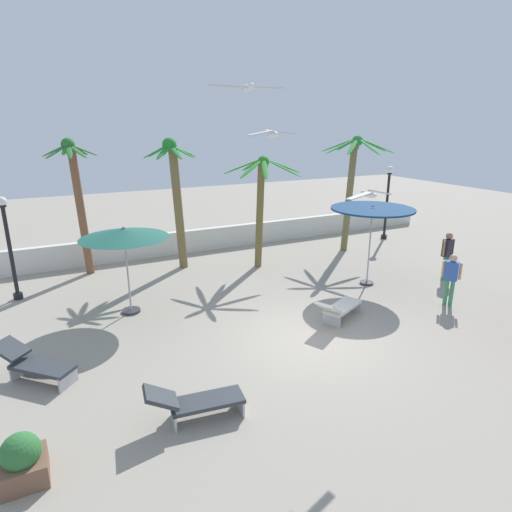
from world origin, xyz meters
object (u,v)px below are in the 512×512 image
Objects in this scene: palm_tree_2 at (77,192)px; lamp_post_1 at (9,246)px; seagull_2 at (247,88)px; palm_tree_3 at (176,189)px; lounge_chair_2 at (34,363)px; seagull_0 at (369,194)px; palm_tree_0 at (352,177)px; guest_0 at (447,251)px; guest_1 at (451,275)px; patio_umbrella_2 at (372,212)px; lamp_post_0 at (387,197)px; lounge_chair_0 at (339,308)px; seagull_1 at (272,133)px; lounge_chair_1 at (195,401)px; planter at (22,461)px; palm_tree_1 at (261,195)px; patio_umbrella_1 at (124,234)px.

palm_tree_2 is 3.06m from lamp_post_1.
palm_tree_2 is 3.58× the size of seagull_2.
palm_tree_2 is at bearing 165.37° from palm_tree_3.
lounge_chair_2 is 1.24× the size of seagull_0.
lamp_post_1 is (-13.05, 0.17, -1.46)m from palm_tree_0.
guest_0 is at bearing -81.70° from palm_tree_0.
patio_umbrella_2 is at bearing 111.74° from guest_1.
palm_tree_0 reaches higher than palm_tree_3.
lamp_post_0 is 1.81× the size of lounge_chair_0.
seagull_1 is (4.53, -2.44, 4.84)m from lounge_chair_2.
palm_tree_2 reaches higher than lounge_chair_2.
lamp_post_0 is at bearing 36.09° from seagull_2.
palm_tree_2 is 10.00m from seagull_2.
lamp_post_1 is at bearing 179.25° from palm_tree_0.
lounge_chair_1 is at bearing -155.70° from lounge_chair_0.
palm_tree_0 reaches higher than guest_1.
seagull_2 is at bearing -59.08° from lamp_post_1.
lamp_post_1 is 9.87m from seagull_2.
palm_tree_0 is at bearing 43.36° from seagull_1.
palm_tree_3 is 10.90m from planter.
guest_1 is 9.01m from seagull_2.
lamp_post_1 is at bearing 144.49° from lounge_chair_0.
guest_0 is (5.21, -4.35, -1.76)m from palm_tree_1.
palm_tree_0 is 13.89m from lounge_chair_2.
patio_umbrella_1 is 10.33m from palm_tree_0.
guest_0 is (10.68, -2.20, -1.34)m from patio_umbrella_1.
planter is (-4.72, -0.62, -4.86)m from seagull_1.
lamp_post_0 reaches higher than planter.
seagull_1 is at bearing -57.21° from lamp_post_1.
palm_tree_0 is 7.52m from palm_tree_3.
lamp_post_0 is 1.06× the size of lamp_post_1.
palm_tree_2 is at bearing 140.09° from guest_1.
palm_tree_1 is 9.70m from lounge_chair_2.
lounge_chair_2 is 8.06m from seagull_0.
seagull_1 is (1.82, 0.42, 4.84)m from lounge_chair_1.
lamp_post_0 is 1.83× the size of lounge_chair_1.
palm_tree_2 reaches higher than patio_umbrella_2.
palm_tree_3 is 10.28m from lamp_post_0.
palm_tree_1 is at bearing 55.23° from lounge_chair_1.
lounge_chair_2 is 2.00× the size of planter.
lounge_chair_2 is at bearing 151.73° from seagull_1.
seagull_1 reaches higher than guest_1.
seagull_1 reaches higher than lounge_chair_1.
lounge_chair_1 is 2.91m from planter.
patio_umbrella_1 is 4.29m from palm_tree_3.
guest_1 is at bearing 10.26° from seagull_1.
seagull_0 is at bearing 2.32° from planter.
seagull_2 is at bearing -149.84° from patio_umbrella_2.
lounge_chair_2 is 3.07m from planter.
guest_0 is 1.68× the size of seagull_1.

